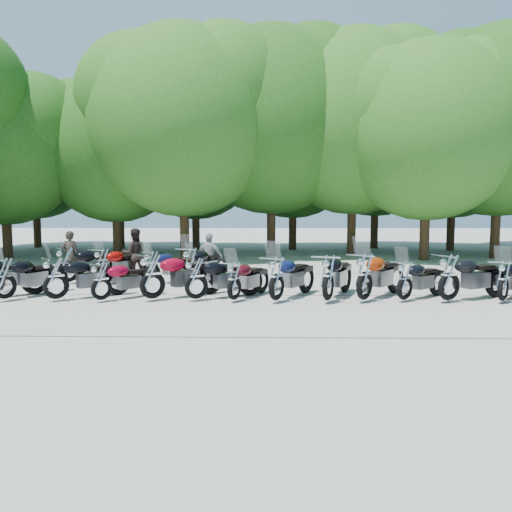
{
  "coord_description": "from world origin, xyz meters",
  "views": [
    {
      "loc": [
        0.28,
        -12.19,
        2.46
      ],
      "look_at": [
        0.0,
        1.5,
        1.1
      ],
      "focal_mm": 35.0,
      "sensor_mm": 36.0,
      "label": 1
    }
  ],
  "objects_px": {
    "motorcycle_2": "(56,277)",
    "motorcycle_16": "(152,266)",
    "motorcycle_1": "(5,277)",
    "motorcycle_17": "(190,264)",
    "motorcycle_3": "(101,280)",
    "motorcycle_15": "(103,264)",
    "rider_1": "(135,254)",
    "rider_0": "(71,255)",
    "motorcycle_4": "(152,275)",
    "motorcycle_6": "(234,279)",
    "motorcycle_5": "(196,277)",
    "motorcycle_10": "(405,279)",
    "motorcycle_7": "(277,277)",
    "motorcycle_12": "(504,279)",
    "motorcycle_8": "(328,276)",
    "motorcycle_11": "(449,276)",
    "motorcycle_14": "(67,263)",
    "motorcycle_9": "(365,275)",
    "rider_2": "(210,257)"
  },
  "relations": [
    {
      "from": "motorcycle_15",
      "to": "rider_1",
      "type": "height_order",
      "value": "rider_1"
    },
    {
      "from": "motorcycle_6",
      "to": "motorcycle_5",
      "type": "bearing_deg",
      "value": 22.34
    },
    {
      "from": "motorcycle_5",
      "to": "motorcycle_8",
      "type": "distance_m",
      "value": 3.4
    },
    {
      "from": "motorcycle_4",
      "to": "rider_1",
      "type": "bearing_deg",
      "value": -17.47
    },
    {
      "from": "motorcycle_1",
      "to": "motorcycle_6",
      "type": "relative_size",
      "value": 1.09
    },
    {
      "from": "motorcycle_4",
      "to": "motorcycle_6",
      "type": "height_order",
      "value": "motorcycle_4"
    },
    {
      "from": "motorcycle_2",
      "to": "motorcycle_16",
      "type": "distance_m",
      "value": 3.32
    },
    {
      "from": "motorcycle_10",
      "to": "motorcycle_4",
      "type": "bearing_deg",
      "value": 49.93
    },
    {
      "from": "motorcycle_16",
      "to": "motorcycle_10",
      "type": "bearing_deg",
      "value": -161.32
    },
    {
      "from": "motorcycle_1",
      "to": "motorcycle_9",
      "type": "height_order",
      "value": "motorcycle_9"
    },
    {
      "from": "motorcycle_4",
      "to": "motorcycle_9",
      "type": "xyz_separation_m",
      "value": [
        5.49,
        -0.06,
        0.02
      ]
    },
    {
      "from": "motorcycle_6",
      "to": "motorcycle_8",
      "type": "relative_size",
      "value": 0.85
    },
    {
      "from": "motorcycle_4",
      "to": "motorcycle_5",
      "type": "distance_m",
      "value": 1.14
    },
    {
      "from": "motorcycle_17",
      "to": "motorcycle_2",
      "type": "bearing_deg",
      "value": 65.89
    },
    {
      "from": "motorcycle_12",
      "to": "motorcycle_15",
      "type": "relative_size",
      "value": 0.96
    },
    {
      "from": "motorcycle_1",
      "to": "motorcycle_16",
      "type": "distance_m",
      "value": 4.23
    },
    {
      "from": "motorcycle_9",
      "to": "rider_2",
      "type": "bearing_deg",
      "value": -1.03
    },
    {
      "from": "motorcycle_7",
      "to": "rider_0",
      "type": "bearing_deg",
      "value": 0.86
    },
    {
      "from": "motorcycle_2",
      "to": "motorcycle_5",
      "type": "xyz_separation_m",
      "value": [
        3.64,
        0.1,
        -0.01
      ]
    },
    {
      "from": "motorcycle_1",
      "to": "motorcycle_17",
      "type": "relative_size",
      "value": 0.95
    },
    {
      "from": "motorcycle_1",
      "to": "rider_2",
      "type": "bearing_deg",
      "value": -116.52
    },
    {
      "from": "motorcycle_2",
      "to": "rider_0",
      "type": "height_order",
      "value": "rider_0"
    },
    {
      "from": "rider_0",
      "to": "rider_2",
      "type": "bearing_deg",
      "value": -173.47
    },
    {
      "from": "motorcycle_4",
      "to": "motorcycle_8",
      "type": "height_order",
      "value": "motorcycle_8"
    },
    {
      "from": "rider_1",
      "to": "motorcycle_5",
      "type": "bearing_deg",
      "value": 105.68
    },
    {
      "from": "motorcycle_4",
      "to": "motorcycle_6",
      "type": "relative_size",
      "value": 1.18
    },
    {
      "from": "motorcycle_17",
      "to": "motorcycle_4",
      "type": "bearing_deg",
      "value": 102.64
    },
    {
      "from": "motorcycle_17",
      "to": "rider_1",
      "type": "relative_size",
      "value": 1.39
    },
    {
      "from": "motorcycle_6",
      "to": "motorcycle_2",
      "type": "bearing_deg",
      "value": 27.6
    },
    {
      "from": "motorcycle_5",
      "to": "motorcycle_1",
      "type": "bearing_deg",
      "value": 59.01
    },
    {
      "from": "motorcycle_15",
      "to": "motorcycle_14",
      "type": "bearing_deg",
      "value": 26.87
    },
    {
      "from": "motorcycle_2",
      "to": "motorcycle_6",
      "type": "relative_size",
      "value": 1.1
    },
    {
      "from": "motorcycle_4",
      "to": "motorcycle_7",
      "type": "xyz_separation_m",
      "value": [
        3.22,
        -0.15,
        -0.02
      ]
    },
    {
      "from": "motorcycle_17",
      "to": "motorcycle_15",
      "type": "bearing_deg",
      "value": 20.58
    },
    {
      "from": "motorcycle_1",
      "to": "motorcycle_17",
      "type": "xyz_separation_m",
      "value": [
        4.46,
        2.54,
        0.04
      ]
    },
    {
      "from": "motorcycle_2",
      "to": "motorcycle_10",
      "type": "bearing_deg",
      "value": -126.6
    },
    {
      "from": "motorcycle_10",
      "to": "motorcycle_12",
      "type": "bearing_deg",
      "value": -133.03
    },
    {
      "from": "rider_0",
      "to": "rider_1",
      "type": "height_order",
      "value": "rider_1"
    },
    {
      "from": "motorcycle_3",
      "to": "motorcycle_15",
      "type": "bearing_deg",
      "value": -29.42
    },
    {
      "from": "motorcycle_14",
      "to": "motorcycle_16",
      "type": "bearing_deg",
      "value": -123.92
    },
    {
      "from": "rider_1",
      "to": "motorcycle_6",
      "type": "bearing_deg",
      "value": 113.96
    },
    {
      "from": "motorcycle_2",
      "to": "motorcycle_14",
      "type": "xyz_separation_m",
      "value": [
        -0.85,
        2.86,
        0.02
      ]
    },
    {
      "from": "motorcycle_2",
      "to": "motorcycle_12",
      "type": "height_order",
      "value": "motorcycle_2"
    },
    {
      "from": "motorcycle_14",
      "to": "motorcycle_17",
      "type": "distance_m",
      "value": 3.98
    },
    {
      "from": "motorcycle_7",
      "to": "motorcycle_11",
      "type": "distance_m",
      "value": 4.41
    },
    {
      "from": "motorcycle_11",
      "to": "rider_0",
      "type": "xyz_separation_m",
      "value": [
        -11.25,
        3.84,
        0.12
      ]
    },
    {
      "from": "motorcycle_2",
      "to": "motorcycle_16",
      "type": "xyz_separation_m",
      "value": [
        1.88,
        2.74,
        -0.04
      ]
    },
    {
      "from": "rider_2",
      "to": "motorcycle_16",
      "type": "bearing_deg",
      "value": 49.81
    },
    {
      "from": "motorcycle_5",
      "to": "rider_1",
      "type": "distance_m",
      "value": 4.67
    },
    {
      "from": "motorcycle_2",
      "to": "motorcycle_10",
      "type": "height_order",
      "value": "motorcycle_2"
    }
  ]
}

